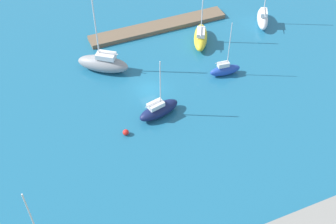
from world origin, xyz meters
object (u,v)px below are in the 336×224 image
Objects in this scene: mooring_buoy_red at (126,132)px; sailboat_gray_lone_south at (103,63)px; pier_dock at (159,27)px; sailboat_white_center_basin at (263,18)px; sailboat_navy_outer_mooring at (159,110)px; sailboat_blue_far_north at (225,70)px; sailboat_yellow_mid_basin at (201,37)px.

sailboat_gray_lone_south is at bearing -95.20° from mooring_buoy_red.
pier_dock is at bearing -112.27° from sailboat_gray_lone_south.
sailboat_navy_outer_mooring is at bearing 147.94° from sailboat_white_center_basin.
pier_dock is 2.67× the size of sailboat_blue_far_north.
pier_dock is at bearing 112.15° from sailboat_blue_far_north.
sailboat_blue_far_north reaches higher than pier_dock.
sailboat_blue_far_north is at bearing 5.81° from sailboat_navy_outer_mooring.
sailboat_blue_far_north is (-4.42, 15.25, 0.58)m from pier_dock.
sailboat_blue_far_north is at bearing -170.04° from sailboat_gray_lone_south.
sailboat_blue_far_north is (12.35, 9.53, -0.30)m from sailboat_white_center_basin.
sailboat_navy_outer_mooring reaches higher than mooring_buoy_red.
sailboat_blue_far_north is 0.83× the size of sailboat_yellow_mid_basin.
sailboat_blue_far_north is 0.66× the size of sailboat_gray_lone_south.
sailboat_navy_outer_mooring is 17.94m from sailboat_yellow_mid_basin.
sailboat_yellow_mid_basin reaches higher than sailboat_blue_far_north.
mooring_buoy_red is (1.26, 13.84, -0.95)m from sailboat_gray_lone_south.
sailboat_blue_far_north reaches higher than mooring_buoy_red.
pier_dock is 2.30× the size of sailboat_white_center_basin.
sailboat_white_center_basin is at bearing 43.63° from sailboat_blue_far_north.
sailboat_white_center_basin is at bearing -152.74° from mooring_buoy_red.
sailboat_gray_lone_south is 13.93m from mooring_buoy_red.
sailboat_yellow_mid_basin is 13.20× the size of mooring_buoy_red.
sailboat_white_center_basin is 1.16× the size of sailboat_blue_far_north.
sailboat_gray_lone_south is (3.98, -12.16, 0.35)m from sailboat_navy_outer_mooring.
sailboat_yellow_mid_basin is at bearing -140.65° from mooring_buoy_red.
sailboat_white_center_basin is at bearing -140.75° from sailboat_gray_lone_south.
sailboat_gray_lone_south reaches higher than sailboat_navy_outer_mooring.
pier_dock is 2.68× the size of sailboat_navy_outer_mooring.
mooring_buoy_red is (13.08, 21.10, 0.05)m from pier_dock.
sailboat_navy_outer_mooring is 0.86× the size of sailboat_white_center_basin.
sailboat_blue_far_north is at bearing -161.53° from mooring_buoy_red.
sailboat_gray_lone_south is (28.59, 1.54, 0.13)m from sailboat_white_center_basin.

